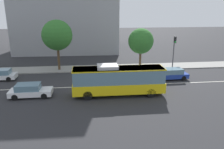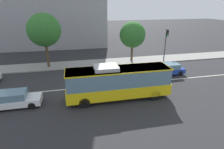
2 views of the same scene
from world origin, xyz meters
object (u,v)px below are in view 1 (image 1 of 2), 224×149
Objects in this scene: transit_bus at (118,79)px; street_tree_kerbside_right at (57,35)px; sedan_blue at (171,74)px; traffic_light_near_corner at (174,47)px; sedan_white_ahead at (30,90)px; street_tree_kerbside_left at (141,41)px.

street_tree_kerbside_right reaches higher than transit_bus.
transit_bus is at bearing 29.44° from sedan_blue.
traffic_light_near_corner is (10.07, 9.81, 1.75)m from transit_bus.
street_tree_kerbside_left is (14.80, 11.01, 3.50)m from sedan_white_ahead.
sedan_blue is (7.94, 4.84, -1.09)m from transit_bus.
street_tree_kerbside_right is at bearing -23.79° from sedan_blue.
street_tree_kerbside_right is (-17.67, 1.26, 1.83)m from traffic_light_near_corner.
street_tree_kerbside_right is (-15.55, 6.23, 4.67)m from sedan_blue.
street_tree_kerbside_right reaches higher than traffic_light_near_corner.
sedan_white_ahead is (-9.59, 0.53, -1.09)m from transit_bus.
street_tree_kerbside_right is (1.98, 10.54, 4.67)m from sedan_white_ahead.
sedan_white_ahead is 0.87× the size of traffic_light_near_corner.
transit_bus is 9.36m from sedan_blue.
sedan_blue is 0.88× the size of traffic_light_near_corner.
street_tree_kerbside_left is at bearing -107.61° from traffic_light_near_corner.
transit_bus is 12.90m from street_tree_kerbside_left.
street_tree_kerbside_left is 12.88m from street_tree_kerbside_right.
street_tree_kerbside_left is at bearing -69.80° from sedan_blue.
transit_bus is at bearing -3.20° from sedan_white_ahead.
traffic_light_near_corner is (2.13, 4.97, 2.84)m from sedan_blue.
street_tree_kerbside_left is (-2.73, 6.70, 3.50)m from sedan_blue.
traffic_light_near_corner is 0.83× the size of street_tree_kerbside_left.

